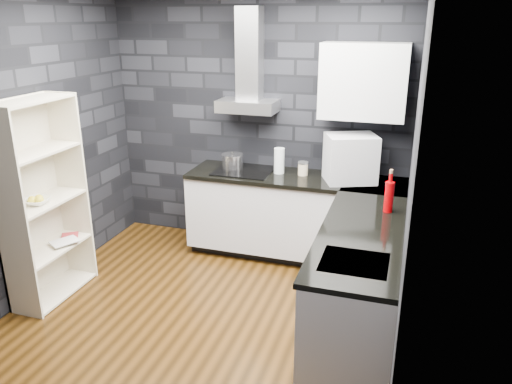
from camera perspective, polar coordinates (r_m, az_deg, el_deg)
The scene contains 27 objects.
ground at distance 4.46m, azimuth -6.21°, elevation -13.61°, with size 3.20×3.20×0.00m, color #3F250C.
wall_back at distance 5.37m, azimuth 0.23°, elevation 7.90°, with size 3.20×0.05×2.70m, color black.
wall_front at distance 2.60m, azimuth -21.78°, elevation -6.51°, with size 3.20×0.05×2.70m, color black.
wall_left at distance 4.79m, azimuth -25.02°, elevation 4.62°, with size 0.05×3.20×2.70m, color black.
wall_right at distance 3.57m, azimuth 17.62°, elevation 0.94°, with size 0.05×3.20×2.70m, color black.
toekick_back at distance 5.41m, azimuth 4.39°, elevation -6.66°, with size 2.18×0.50×0.10m, color black.
toekick_right at distance 4.24m, azimuth 11.82°, elevation -15.13°, with size 0.50×1.78×0.10m, color black.
counter_back_cab at distance 5.20m, azimuth 4.41°, elevation -2.59°, with size 2.20×0.60×0.76m, color silver.
counter_right_cab at distance 4.02m, azimuth 11.67°, elevation -10.00°, with size 0.60×1.80×0.76m, color silver.
counter_back_top at distance 5.05m, azimuth 4.50°, elevation 1.58°, with size 2.20×0.62×0.04m, color black.
counter_right_top at distance 3.84m, azimuth 11.93°, elevation -4.77°, with size 0.62×1.80×0.04m, color black.
counter_corner_top at distance 4.96m, azimuth 13.56°, elevation 0.71°, with size 0.62×0.62×0.04m, color black.
hood_body at distance 5.17m, azimuth -0.96°, elevation 9.80°, with size 0.60×0.34×0.12m, color #B7B8BC.
hood_chimney at distance 5.17m, azimuth -0.74°, elevation 15.51°, with size 0.24×0.20×0.90m, color #B7B8BC.
upper_cabinet at distance 4.88m, azimuth 12.21°, elevation 12.25°, with size 0.80×0.35×0.70m, color silver.
cooktop at distance 5.20m, azimuth -1.38°, elevation 2.45°, with size 0.58×0.50×0.01m, color black.
sink_rim at distance 3.38m, azimuth 11.18°, elevation -7.92°, with size 0.44×0.40×0.01m, color #B7B8BC.
pot at distance 5.28m, azimuth -2.71°, elevation 3.51°, with size 0.22×0.22×0.13m, color silver.
glass_vase at distance 5.11m, azimuth 2.67°, elevation 3.59°, with size 0.11×0.11×0.26m, color white.
storage_jar at distance 5.08m, azimuth 5.38°, elevation 2.60°, with size 0.10×0.10×0.12m, color #C0AD8B.
utensil_crock at distance 4.96m, azimuth 8.61°, elevation 2.14°, with size 0.10×0.10×0.13m, color silver.
appliance_garage at distance 4.92m, azimuth 10.74°, elevation 3.76°, with size 0.47×0.36×0.47m, color silver.
red_bottle at distance 4.23m, azimuth 14.96°, elevation -0.55°, with size 0.08×0.08×0.26m, color #920003.
bookshelf at distance 4.71m, azimuth -23.14°, elevation -1.08°, with size 0.34×0.80×1.80m, color beige.
fruit_bowl at distance 4.65m, azimuth -23.77°, elevation -0.95°, with size 0.21×0.21×0.05m, color white.
book_red at distance 4.96m, azimuth -21.53°, elevation -3.95°, with size 0.15×0.02×0.21m, color maroon.
book_second at distance 4.92m, azimuth -21.56°, elevation -3.86°, with size 0.17×0.02×0.24m, color #B2B2B2.
Camera 1 is at (1.57, -3.40, 2.43)m, focal length 35.00 mm.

